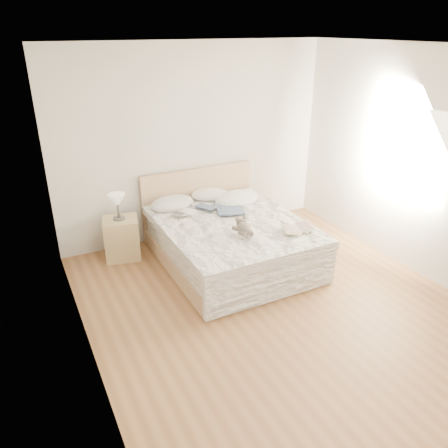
{
  "coord_description": "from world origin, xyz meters",
  "views": [
    {
      "loc": [
        -2.37,
        -3.33,
        2.87
      ],
      "look_at": [
        -0.15,
        1.05,
        0.62
      ],
      "focal_mm": 35.0,
      "sensor_mm": 36.0,
      "label": 1
    }
  ],
  "objects_px": {
    "bed": "(229,240)",
    "table_lamp": "(117,201)",
    "childrens_book": "(298,229)",
    "nightstand": "(122,238)",
    "teddy_bear": "(244,233)",
    "photo_book": "(184,213)"
  },
  "relations": [
    {
      "from": "table_lamp",
      "to": "childrens_book",
      "type": "bearing_deg",
      "value": -38.03
    },
    {
      "from": "bed",
      "to": "table_lamp",
      "type": "height_order",
      "value": "bed"
    },
    {
      "from": "nightstand",
      "to": "teddy_bear",
      "type": "bearing_deg",
      "value": -47.68
    },
    {
      "from": "table_lamp",
      "to": "teddy_bear",
      "type": "distance_m",
      "value": 1.72
    },
    {
      "from": "nightstand",
      "to": "childrens_book",
      "type": "xyz_separation_m",
      "value": [
        1.81,
        -1.42,
        0.35
      ]
    },
    {
      "from": "table_lamp",
      "to": "photo_book",
      "type": "height_order",
      "value": "table_lamp"
    },
    {
      "from": "table_lamp",
      "to": "nightstand",
      "type": "bearing_deg",
      "value": -10.42
    },
    {
      "from": "bed",
      "to": "table_lamp",
      "type": "xyz_separation_m",
      "value": [
        -1.24,
        0.73,
        0.5
      ]
    },
    {
      "from": "table_lamp",
      "to": "photo_book",
      "type": "relative_size",
      "value": 1.23
    },
    {
      "from": "nightstand",
      "to": "table_lamp",
      "type": "relative_size",
      "value": 1.63
    },
    {
      "from": "bed",
      "to": "childrens_book",
      "type": "bearing_deg",
      "value": -49.82
    },
    {
      "from": "bed",
      "to": "table_lamp",
      "type": "bearing_deg",
      "value": 149.27
    },
    {
      "from": "photo_book",
      "to": "bed",
      "type": "bearing_deg",
      "value": -72.93
    },
    {
      "from": "nightstand",
      "to": "bed",
      "type": "bearing_deg",
      "value": -30.84
    },
    {
      "from": "table_lamp",
      "to": "childrens_book",
      "type": "distance_m",
      "value": 2.31
    },
    {
      "from": "nightstand",
      "to": "teddy_bear",
      "type": "relative_size",
      "value": 1.89
    },
    {
      "from": "bed",
      "to": "childrens_book",
      "type": "distance_m",
      "value": 0.95
    },
    {
      "from": "photo_book",
      "to": "childrens_book",
      "type": "xyz_separation_m",
      "value": [
        1.05,
        -1.06,
        0.0
      ]
    },
    {
      "from": "teddy_bear",
      "to": "table_lamp",
      "type": "bearing_deg",
      "value": 140.87
    },
    {
      "from": "photo_book",
      "to": "childrens_book",
      "type": "distance_m",
      "value": 1.49
    },
    {
      "from": "nightstand",
      "to": "table_lamp",
      "type": "distance_m",
      "value": 0.53
    },
    {
      "from": "nightstand",
      "to": "photo_book",
      "type": "height_order",
      "value": "photo_book"
    }
  ]
}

